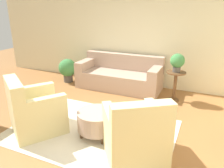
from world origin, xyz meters
The scene contains 10 objects.
ground_plane centered at (0.00, 0.00, 0.00)m, with size 16.00×16.00×0.00m, color #996638.
wall_back centered at (0.00, 2.82, 1.40)m, with size 9.52×0.12×2.80m.
rug centered at (0.00, 0.00, 0.01)m, with size 2.90×2.04×0.01m.
couch centered at (-0.39, 2.27, 0.33)m, with size 2.26×0.91×0.90m.
armchair_left centered at (-0.95, -0.41, 0.38)m, with size 1.16×1.17×1.00m.
armchair_right centered at (0.95, -0.41, 0.38)m, with size 1.16×1.17×1.00m.
ottoman_table centered at (0.15, -0.09, 0.29)m, with size 0.67×0.67×0.45m.
side_table centered at (1.13, 2.00, 0.47)m, with size 0.45×0.45×0.72m.
potted_plant_on_side_table centered at (1.13, 2.00, 0.96)m, with size 0.33×0.33×0.43m.
potted_plant_floor centered at (-1.99, 2.13, 0.40)m, with size 0.52×0.52×0.69m.
Camera 1 is at (1.74, -3.02, 2.15)m, focal length 35.00 mm.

